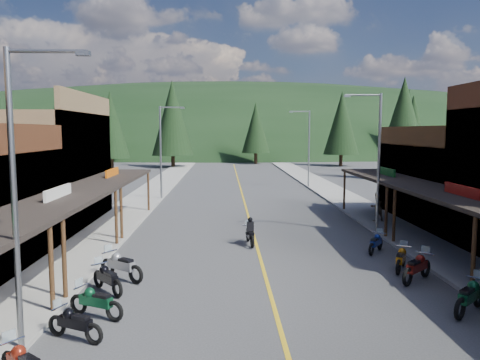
{
  "coord_description": "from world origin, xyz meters",
  "views": [
    {
      "loc": [
        -1.65,
        -18.15,
        5.91
      ],
      "look_at": [
        -0.73,
        9.49,
        3.0
      ],
      "focal_mm": 35.0,
      "sensor_mm": 36.0,
      "label": 1
    }
  ],
  "objects": [
    {
      "name": "pedestrian_east_b",
      "position": [
        8.1,
        11.12,
        1.07
      ],
      "size": [
        1.01,
        0.76,
        1.85
      ],
      "primitive_type": "imported",
      "rotation": [
        0.0,
        0.0,
        3.44
      ],
      "color": "brown",
      "rests_on": "sidewalk_east"
    },
    {
      "name": "bike_east_7",
      "position": [
        5.89,
        -0.52,
        0.63
      ],
      "size": [
        2.12,
        2.03,
        1.26
      ],
      "primitive_type": null,
      "rotation": [
        0.0,
        0.0,
        -0.83
      ],
      "color": "#65120D",
      "rests_on": "ground"
    },
    {
      "name": "pine_3",
      "position": [
        4.0,
        66.0,
        6.48
      ],
      "size": [
        5.04,
        5.04,
        11.0
      ],
      "color": "black",
      "rests_on": "ground"
    },
    {
      "name": "pine_2",
      "position": [
        -10.0,
        58.0,
        7.99
      ],
      "size": [
        6.72,
        6.72,
        14.0
      ],
      "color": "black",
      "rests_on": "ground"
    },
    {
      "name": "streetlight_1",
      "position": [
        -6.95,
        22.0,
        4.46
      ],
      "size": [
        2.16,
        0.18,
        8.0
      ],
      "color": "gray",
      "rests_on": "ground"
    },
    {
      "name": "sidewalk_east",
      "position": [
        8.7,
        20.0,
        0.07
      ],
      "size": [
        3.4,
        94.0,
        0.15
      ],
      "primitive_type": "cube",
      "color": "gray",
      "rests_on": "ground"
    },
    {
      "name": "streetlight_0",
      "position": [
        -6.95,
        -6.0,
        4.46
      ],
      "size": [
        2.16,
        0.18,
        8.0
      ],
      "color": "gray",
      "rests_on": "ground"
    },
    {
      "name": "pine_7",
      "position": [
        -32.0,
        76.0,
        7.24
      ],
      "size": [
        5.88,
        5.88,
        12.5
      ],
      "color": "black",
      "rests_on": "ground"
    },
    {
      "name": "rider_on_bike",
      "position": [
        -0.33,
        5.68,
        0.6
      ],
      "size": [
        0.87,
        2.04,
        1.51
      ],
      "rotation": [
        0.0,
        0.0,
        0.11
      ],
      "color": "black",
      "rests_on": "ground"
    },
    {
      "name": "shop_east_3",
      "position": [
        13.75,
        11.3,
        2.53
      ],
      "size": [
        10.9,
        10.2,
        6.2
      ],
      "color": "#4C2D16",
      "rests_on": "ground"
    },
    {
      "name": "centerline",
      "position": [
        0.0,
        20.0,
        0.01
      ],
      "size": [
        0.15,
        90.0,
        0.01
      ],
      "primitive_type": "cube",
      "color": "gold",
      "rests_on": "ground"
    },
    {
      "name": "pine_10",
      "position": [
        -18.0,
        50.0,
        6.78
      ],
      "size": [
        5.38,
        5.38,
        11.6
      ],
      "color": "black",
      "rests_on": "ground"
    },
    {
      "name": "pine_5",
      "position": [
        34.0,
        72.0,
        7.99
      ],
      "size": [
        6.72,
        6.72,
        14.0
      ],
      "color": "black",
      "rests_on": "ground"
    },
    {
      "name": "shop_west_3",
      "position": [
        -13.78,
        11.3,
        3.52
      ],
      "size": [
        10.9,
        10.2,
        8.2
      ],
      "color": "brown",
      "rests_on": "ground"
    },
    {
      "name": "streetlight_3",
      "position": [
        6.95,
        30.0,
        4.46
      ],
      "size": [
        2.16,
        0.18,
        8.0
      ],
      "color": "gray",
      "rests_on": "ground"
    },
    {
      "name": "ground",
      "position": [
        0.0,
        0.0,
        0.0
      ],
      "size": [
        220.0,
        220.0,
        0.0
      ],
      "primitive_type": "plane",
      "color": "#38383A",
      "rests_on": "ground"
    },
    {
      "name": "sidewalk_west",
      "position": [
        -8.7,
        20.0,
        0.07
      ],
      "size": [
        3.4,
        94.0,
        0.15
      ],
      "primitive_type": "cube",
      "color": "gray",
      "rests_on": "ground"
    },
    {
      "name": "bike_west_7",
      "position": [
        -5.95,
        -1.38,
        0.59
      ],
      "size": [
        1.86,
        2.01,
        1.18
      ],
      "primitive_type": null,
      "rotation": [
        0.0,
        0.0,
        0.71
      ],
      "color": "black",
      "rests_on": "ground"
    },
    {
      "name": "pine_11",
      "position": [
        20.0,
        38.0,
        7.19
      ],
      "size": [
        5.82,
        5.82,
        12.4
      ],
      "color": "black",
      "rests_on": "ground"
    },
    {
      "name": "bike_east_6",
      "position": [
        6.28,
        -3.77,
        0.63
      ],
      "size": [
        2.13,
        2.02,
        1.26
      ],
      "primitive_type": null,
      "rotation": [
        0.0,
        0.0,
        -0.84
      ],
      "color": "#0C3E23",
      "rests_on": "ground"
    },
    {
      "name": "bike_west_8",
      "position": [
        -5.76,
        0.05,
        0.65
      ],
      "size": [
        2.3,
        1.97,
        1.31
      ],
      "primitive_type": null,
      "rotation": [
        0.0,
        0.0,
        0.94
      ],
      "color": "gray",
      "rests_on": "ground"
    },
    {
      "name": "bike_west_6",
      "position": [
        -5.73,
        -3.72,
        0.58
      ],
      "size": [
        2.12,
        1.51,
        1.16
      ],
      "primitive_type": null,
      "rotation": [
        0.0,
        0.0,
        1.11
      ],
      "color": "#0D4124",
      "rests_on": "ground"
    },
    {
      "name": "ridge_hill",
      "position": [
        0.0,
        135.0,
        0.0
      ],
      "size": [
        310.0,
        140.0,
        60.0
      ],
      "primitive_type": "ellipsoid",
      "color": "black",
      "rests_on": "ground"
    },
    {
      "name": "bike_west_5",
      "position": [
        -5.89,
        -5.31,
        0.54
      ],
      "size": [
        1.99,
        1.41,
        1.09
      ],
      "primitive_type": null,
      "rotation": [
        0.0,
        0.0,
        1.11
      ],
      "color": "black",
      "rests_on": "ground"
    },
    {
      "name": "pine_8",
      "position": [
        -22.0,
        40.0,
        5.98
      ],
      "size": [
        4.48,
        4.48,
        10.0
      ],
      "color": "black",
      "rests_on": "ground"
    },
    {
      "name": "bike_east_8",
      "position": [
        5.82,
        0.95,
        0.57
      ],
      "size": [
        1.55,
        2.05,
        1.13
      ],
      "primitive_type": null,
      "rotation": [
        0.0,
        0.0,
        -0.51
      ],
      "color": "#A35E0B",
      "rests_on": "ground"
    },
    {
      "name": "pine_9",
      "position": [
        24.0,
        45.0,
        6.38
      ],
      "size": [
        4.93,
        4.93,
        10.8
      ],
      "color": "black",
      "rests_on": "ground"
    },
    {
      "name": "pine_4",
      "position": [
        18.0,
        60.0,
        7.24
      ],
      "size": [
        5.88,
        5.88,
        12.5
      ],
      "color": "black",
      "rests_on": "ground"
    },
    {
      "name": "bike_east_9",
      "position": [
        5.7,
        3.89,
        0.54
      ],
      "size": [
        1.6,
        1.89,
        1.07
      ],
      "primitive_type": null,
      "rotation": [
        0.0,
        0.0,
        -0.62
      ],
      "color": "navy",
      "rests_on": "ground"
    },
    {
      "name": "streetlight_2",
      "position": [
        6.95,
        8.0,
        4.46
      ],
      "size": [
        2.16,
        0.18,
        8.0
      ],
      "color": "gray",
      "rests_on": "ground"
    },
    {
      "name": "pine_1",
      "position": [
        -24.0,
        70.0,
        7.24
      ],
      "size": [
        5.88,
        5.88,
        12.5
      ],
      "color": "black",
      "rests_on": "ground"
    }
  ]
}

